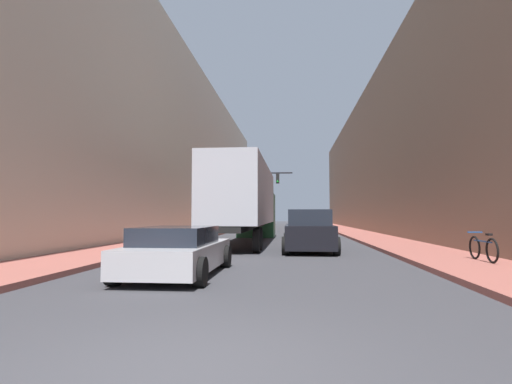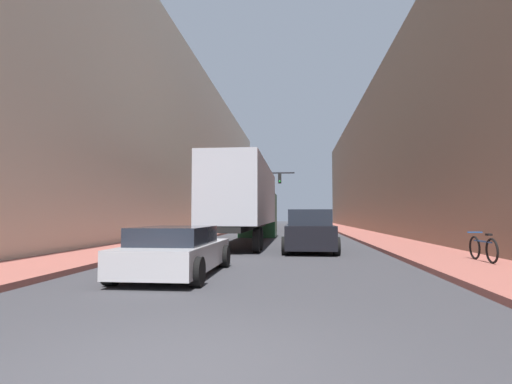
% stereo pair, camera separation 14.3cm
% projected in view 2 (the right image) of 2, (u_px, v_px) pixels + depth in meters
% --- Properties ---
extents(ground_plane, '(200.00, 200.00, 0.00)m').
position_uv_depth(ground_plane, '(174.00, 376.00, 3.75)').
color(ground_plane, '#38383D').
extents(sidewalk_right, '(3.00, 80.00, 0.15)m').
position_uv_depth(sidewalk_right, '(357.00, 233.00, 32.92)').
color(sidewalk_right, '#9E564C').
rests_on(sidewalk_right, ground).
extents(sidewalk_left, '(3.00, 80.00, 0.15)m').
position_uv_depth(sidewalk_left, '(212.00, 232.00, 34.17)').
color(sidewalk_left, '#9E564C').
rests_on(sidewalk_left, ground).
extents(building_right, '(6.00, 80.00, 13.12)m').
position_uv_depth(building_right, '(412.00, 154.00, 32.84)').
color(building_right, '#846B56').
rests_on(building_right, ground).
extents(building_left, '(6.00, 80.00, 15.41)m').
position_uv_depth(building_left, '(163.00, 145.00, 35.08)').
color(building_left, beige).
rests_on(building_left, ground).
extents(semi_truck, '(2.53, 14.49, 4.10)m').
position_uv_depth(semi_truck, '(248.00, 201.00, 22.25)').
color(semi_truck, '#B2B7C1').
rests_on(semi_truck, ground).
extents(sedan_car, '(2.13, 4.53, 1.23)m').
position_uv_depth(sedan_car, '(176.00, 251.00, 10.13)').
color(sedan_car, '#B7B7BC').
rests_on(sedan_car, ground).
extents(suv_car, '(2.19, 4.57, 1.75)m').
position_uv_depth(suv_car, '(309.00, 232.00, 16.73)').
color(suv_car, black).
rests_on(suv_car, ground).
extents(traffic_signal_gantry, '(5.50, 0.35, 5.69)m').
position_uv_depth(traffic_signal_gantry, '(252.00, 188.00, 36.56)').
color(traffic_signal_gantry, black).
rests_on(traffic_signal_gantry, ground).
extents(parked_bicycle, '(0.44, 1.83, 0.86)m').
position_uv_depth(parked_bicycle, '(483.00, 248.00, 11.81)').
color(parked_bicycle, black).
rests_on(parked_bicycle, sidewalk_right).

